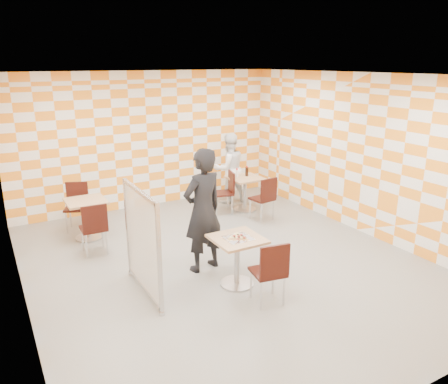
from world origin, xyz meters
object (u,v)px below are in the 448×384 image
at_px(soda_bottle, 247,172).
at_px(chair_empty_near, 94,225).
at_px(chair_main_front, 271,269).
at_px(man_dark, 203,211).
at_px(empty_table, 87,212).
at_px(sport_bottle, 237,173).
at_px(second_table, 245,188).
at_px(chair_empty_far, 77,202).
at_px(chair_second_front, 265,196).
at_px(main_table, 237,253).
at_px(partition, 142,242).
at_px(chair_second_side, 227,189).
at_px(man_white, 229,168).

bearing_deg(soda_bottle, chair_empty_near, -166.89).
xyz_separation_m(chair_main_front, man_dark, (-0.29, 1.42, 0.44)).
relative_size(empty_table, sport_bottle, 3.75).
xyz_separation_m(second_table, chair_empty_far, (-3.46, 0.68, 0.04)).
height_order(chair_second_front, sport_bottle, sport_bottle).
relative_size(chair_empty_far, man_dark, 0.47).
distance_m(main_table, man_dark, 0.88).
bearing_deg(second_table, empty_table, 179.02).
distance_m(sport_bottle, soda_bottle, 0.24).
height_order(chair_main_front, partition, partition).
height_order(main_table, chair_second_front, chair_second_front).
relative_size(chair_second_side, sport_bottle, 4.62).
height_order(main_table, chair_second_side, chair_second_side).
xyz_separation_m(main_table, soda_bottle, (2.00, 2.91, 0.34)).
bearing_deg(chair_empty_far, soda_bottle, -9.53).
distance_m(second_table, chair_empty_far, 3.53).
distance_m(second_table, partition, 4.00).
xyz_separation_m(chair_empty_near, man_white, (3.45, 1.43, 0.27)).
relative_size(chair_empty_far, man_white, 0.57).
bearing_deg(soda_bottle, main_table, -124.47).
height_order(man_dark, soda_bottle, man_dark).
bearing_deg(main_table, empty_table, 117.55).
relative_size(chair_main_front, man_white, 0.57).
height_order(chair_main_front, sport_bottle, sport_bottle).
bearing_deg(second_table, chair_second_side, 175.33).
bearing_deg(man_dark, chair_second_side, -140.00).
distance_m(chair_second_side, chair_empty_far, 3.08).
height_order(main_table, soda_bottle, soda_bottle).
bearing_deg(main_table, chair_empty_near, 126.91).
distance_m(second_table, soda_bottle, 0.36).
bearing_deg(chair_main_front, sport_bottle, 65.46).
bearing_deg(chair_second_front, chair_empty_far, 157.16).
distance_m(empty_table, chair_empty_near, 0.81).
height_order(chair_second_side, man_white, man_white).
distance_m(chair_main_front, chair_empty_near, 3.24).
xyz_separation_m(man_dark, sport_bottle, (1.95, 2.22, -0.14)).
distance_m(chair_second_side, soda_bottle, 0.62).
bearing_deg(second_table, chair_main_front, -117.10).
distance_m(chair_empty_near, man_white, 3.74).
distance_m(main_table, partition, 1.38).
xyz_separation_m(chair_empty_near, chair_empty_far, (0.01, 1.43, 0.00)).
bearing_deg(second_table, chair_second_front, -90.32).
height_order(main_table, chair_empty_near, chair_empty_near).
height_order(chair_empty_near, man_white, man_white).
distance_m(empty_table, chair_empty_far, 0.62).
bearing_deg(partition, main_table, -18.65).
bearing_deg(second_table, man_dark, -134.78).
bearing_deg(chair_main_front, main_table, 97.80).
bearing_deg(main_table, partition, 161.35).
distance_m(chair_second_front, chair_empty_near, 3.46).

